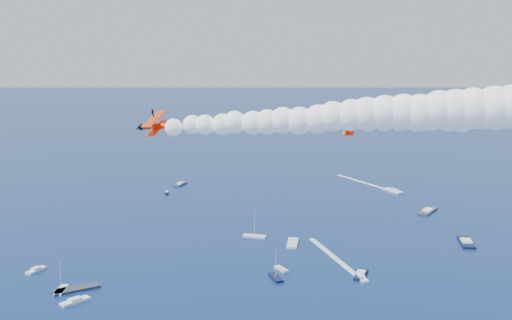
% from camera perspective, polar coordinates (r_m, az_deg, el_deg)
% --- Properties ---
extents(biplane_lead, '(9.02, 10.70, 7.61)m').
position_cam_1_polar(biplane_lead, '(109.86, 8.51, 3.22)').
color(biplane_lead, '#F62A05').
extents(biplane_trail, '(8.40, 9.81, 6.86)m').
position_cam_1_polar(biplane_trail, '(106.74, -8.76, 3.02)').
color(biplane_trail, '#F33005').
extents(smoke_trail_trail, '(73.76, 32.92, 12.98)m').
position_cam_1_polar(smoke_trail_trail, '(99.23, 10.72, 4.01)').
color(smoke_trail_trail, white).
extents(spectator_boats, '(206.82, 185.19, 0.70)m').
position_cam_1_polar(spectator_boats, '(210.58, 7.53, -8.46)').
color(spectator_boats, '#2D333C').
rests_on(spectator_boats, ground).
extents(boat_wakes, '(165.44, 142.30, 0.04)m').
position_cam_1_polar(boat_wakes, '(245.68, 16.78, -6.14)').
color(boat_wakes, white).
rests_on(boat_wakes, ground).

